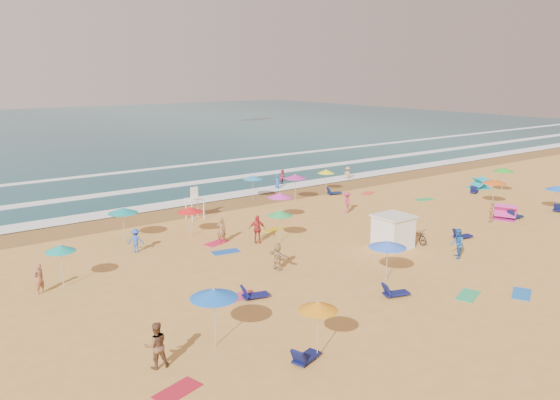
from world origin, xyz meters
TOP-DOWN VIEW (x-y plane):
  - ground at (0.00, 0.00)m, footprint 220.00×220.00m
  - ocean at (0.00, 84.00)m, footprint 220.00×140.00m
  - wet_sand at (0.00, 12.50)m, footprint 220.00×220.00m
  - surf_foam at (0.00, 21.32)m, footprint 200.00×18.70m
  - cabana at (4.26, -3.79)m, footprint 2.00×2.00m
  - cabana_roof at (4.26, -3.79)m, footprint 2.20×2.20m
  - bicycle at (6.16, -4.09)m, footprint 0.85×1.97m
  - lifeguard_stand at (-2.75, 9.89)m, footprint 1.20×1.20m
  - beach_umbrellas at (1.67, 1.64)m, footprint 46.89×25.79m
  - loungers at (8.07, -3.63)m, footprint 33.16×22.43m
  - towels at (2.93, -2.71)m, footprint 40.03×22.88m
  - popup_tents at (20.67, -0.17)m, footprint 10.74×10.13m
  - beachgoers at (-1.84, 2.14)m, footprint 43.03×26.64m

SIDE VIEW (x-z plane):
  - ground at x=0.00m, z-range 0.00..0.00m
  - ocean at x=0.00m, z-range -0.09..0.09m
  - wet_sand at x=0.00m, z-range 0.01..0.01m
  - towels at x=2.93m, z-range 0.00..0.03m
  - surf_foam at x=0.00m, z-range 0.08..0.12m
  - loungers at x=8.07m, z-range 0.00..0.34m
  - bicycle at x=6.16m, z-range 0.00..1.00m
  - popup_tents at x=20.67m, z-range 0.00..1.20m
  - beachgoers at x=-1.84m, z-range -0.26..1.86m
  - cabana at x=4.26m, z-range 0.00..2.00m
  - lifeguard_stand at x=-2.75m, z-range 0.00..2.10m
  - cabana_roof at x=4.26m, z-range 2.00..2.12m
  - beach_umbrellas at x=1.67m, z-range 1.69..2.51m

